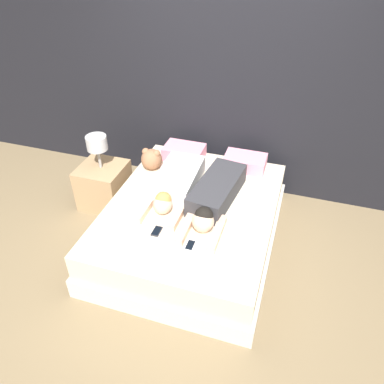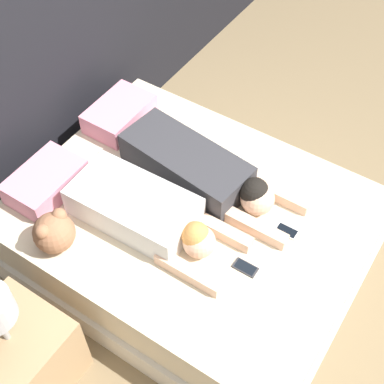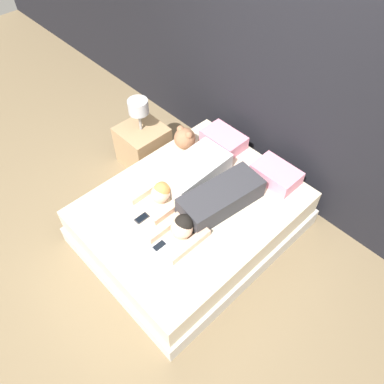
% 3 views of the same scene
% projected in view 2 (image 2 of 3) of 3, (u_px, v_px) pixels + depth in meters
% --- Properties ---
extents(ground_plane, '(12.00, 12.00, 0.00)m').
position_uv_depth(ground_plane, '(192.00, 253.00, 3.41)').
color(ground_plane, '#7F6B4C').
extents(wall_back, '(12.00, 0.06, 2.60)m').
position_uv_depth(wall_back, '(10.00, 18.00, 2.81)').
color(wall_back, black).
rests_on(wall_back, ground_plane).
extents(bed, '(1.59, 1.99, 0.47)m').
position_uv_depth(bed, '(192.00, 233.00, 3.24)').
color(bed, beige).
rests_on(bed, ground_plane).
extents(pillow_head_left, '(0.44, 0.29, 0.14)m').
position_uv_depth(pillow_head_left, '(46.00, 182.00, 3.09)').
color(pillow_head_left, pink).
rests_on(pillow_head_left, bed).
extents(pillow_head_right, '(0.44, 0.29, 0.14)m').
position_uv_depth(pillow_head_right, '(120.00, 114.00, 3.45)').
color(pillow_head_right, pink).
rests_on(pillow_head_right, bed).
extents(person_left, '(0.39, 1.01, 0.20)m').
position_uv_depth(person_left, '(147.00, 213.00, 2.92)').
color(person_left, silver).
rests_on(person_left, bed).
extents(person_right, '(0.42, 1.15, 0.22)m').
position_uv_depth(person_right, '(202.00, 171.00, 3.10)').
color(person_right, '#333338').
rests_on(person_right, bed).
extents(cell_phone_left, '(0.07, 0.13, 0.01)m').
position_uv_depth(cell_phone_left, '(245.00, 268.00, 2.80)').
color(cell_phone_left, '#2D2D33').
rests_on(cell_phone_left, bed).
extents(cell_phone_right, '(0.07, 0.13, 0.01)m').
position_uv_depth(cell_phone_right, '(287.00, 231.00, 2.95)').
color(cell_phone_right, silver).
rests_on(cell_phone_right, bed).
extents(plush_toy, '(0.23, 0.23, 0.24)m').
position_uv_depth(plush_toy, '(54.00, 232.00, 2.80)').
color(plush_toy, '#996647').
rests_on(plush_toy, bed).
extents(nightstand, '(0.48, 0.48, 0.85)m').
position_uv_depth(nightstand, '(19.00, 354.00, 2.71)').
color(nightstand, tan).
rests_on(nightstand, ground_plane).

